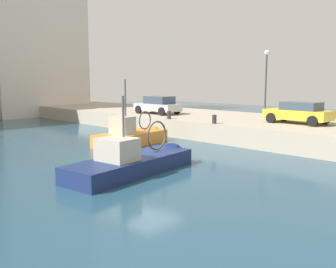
{
  "coord_description": "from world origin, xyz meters",
  "views": [
    {
      "loc": [
        -11.01,
        -12.24,
        3.89
      ],
      "look_at": [
        2.08,
        0.84,
        1.2
      ],
      "focal_mm": 39.59,
      "sensor_mm": 36.0,
      "label": 1
    }
  ],
  "objects_px": {
    "parked_car_yellow": "(299,112)",
    "quay_streetlamp": "(266,72)",
    "fishing_boat_orange": "(135,142)",
    "mooring_bollard_mid": "(169,115)",
    "fishing_boat_navy": "(137,169)",
    "mooring_bollard_south": "(214,119)",
    "parked_car_silver": "(158,105)"
  },
  "relations": [
    {
      "from": "fishing_boat_navy",
      "to": "quay_streetlamp",
      "type": "relative_size",
      "value": 1.48
    },
    {
      "from": "mooring_bollard_south",
      "to": "mooring_bollard_mid",
      "type": "relative_size",
      "value": 1.0
    },
    {
      "from": "fishing_boat_orange",
      "to": "fishing_boat_navy",
      "type": "bearing_deg",
      "value": -129.12
    },
    {
      "from": "parked_car_yellow",
      "to": "mooring_bollard_mid",
      "type": "height_order",
      "value": "parked_car_yellow"
    },
    {
      "from": "parked_car_silver",
      "to": "quay_streetlamp",
      "type": "bearing_deg",
      "value": -65.64
    },
    {
      "from": "quay_streetlamp",
      "to": "fishing_boat_navy",
      "type": "bearing_deg",
      "value": -171.37
    },
    {
      "from": "fishing_boat_navy",
      "to": "quay_streetlamp",
      "type": "bearing_deg",
      "value": 8.63
    },
    {
      "from": "fishing_boat_orange",
      "to": "quay_streetlamp",
      "type": "xyz_separation_m",
      "value": [
        9.46,
        -3.41,
        4.33
      ]
    },
    {
      "from": "fishing_boat_navy",
      "to": "parked_car_yellow",
      "type": "height_order",
      "value": "fishing_boat_navy"
    },
    {
      "from": "parked_car_yellow",
      "to": "mooring_bollard_south",
      "type": "height_order",
      "value": "parked_car_yellow"
    },
    {
      "from": "mooring_bollard_mid",
      "to": "mooring_bollard_south",
      "type": "bearing_deg",
      "value": -90.0
    },
    {
      "from": "fishing_boat_orange",
      "to": "mooring_bollard_mid",
      "type": "xyz_separation_m",
      "value": [
        3.81,
        0.81,
        1.35
      ]
    },
    {
      "from": "fishing_boat_orange",
      "to": "mooring_bollard_south",
      "type": "relative_size",
      "value": 10.6
    },
    {
      "from": "parked_car_silver",
      "to": "mooring_bollard_south",
      "type": "height_order",
      "value": "parked_car_silver"
    },
    {
      "from": "fishing_boat_navy",
      "to": "fishing_boat_orange",
      "type": "xyz_separation_m",
      "value": [
        4.5,
        5.53,
        0.0
      ]
    },
    {
      "from": "parked_car_yellow",
      "to": "mooring_bollard_south",
      "type": "relative_size",
      "value": 7.23
    },
    {
      "from": "fishing_boat_navy",
      "to": "quay_streetlamp",
      "type": "distance_m",
      "value": 14.77
    },
    {
      "from": "fishing_boat_navy",
      "to": "parked_car_silver",
      "type": "distance_m",
      "value": 14.45
    },
    {
      "from": "quay_streetlamp",
      "to": "fishing_boat_orange",
      "type": "bearing_deg",
      "value": 160.19
    },
    {
      "from": "fishing_boat_navy",
      "to": "mooring_bollard_mid",
      "type": "bearing_deg",
      "value": 37.34
    },
    {
      "from": "fishing_boat_navy",
      "to": "mooring_bollard_south",
      "type": "height_order",
      "value": "fishing_boat_navy"
    },
    {
      "from": "mooring_bollard_mid",
      "to": "parked_car_silver",
      "type": "bearing_deg",
      "value": 57.45
    },
    {
      "from": "fishing_boat_orange",
      "to": "parked_car_yellow",
      "type": "height_order",
      "value": "fishing_boat_orange"
    },
    {
      "from": "parked_car_yellow",
      "to": "mooring_bollard_mid",
      "type": "relative_size",
      "value": 7.23
    },
    {
      "from": "parked_car_yellow",
      "to": "quay_streetlamp",
      "type": "relative_size",
      "value": 0.82
    },
    {
      "from": "parked_car_yellow",
      "to": "mooring_bollard_mid",
      "type": "bearing_deg",
      "value": 115.9
    },
    {
      "from": "parked_car_yellow",
      "to": "quay_streetlamp",
      "type": "height_order",
      "value": "quay_streetlamp"
    },
    {
      "from": "fishing_boat_navy",
      "to": "parked_car_yellow",
      "type": "bearing_deg",
      "value": -6.53
    },
    {
      "from": "parked_car_yellow",
      "to": "quay_streetlamp",
      "type": "xyz_separation_m",
      "value": [
        1.9,
        3.5,
        2.55
      ]
    },
    {
      "from": "mooring_bollard_south",
      "to": "quay_streetlamp",
      "type": "xyz_separation_m",
      "value": [
        5.65,
        -0.22,
        2.98
      ]
    },
    {
      "from": "fishing_boat_navy",
      "to": "parked_car_silver",
      "type": "bearing_deg",
      "value": 42.93
    },
    {
      "from": "fishing_boat_navy",
      "to": "mooring_bollard_mid",
      "type": "distance_m",
      "value": 10.54
    }
  ]
}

